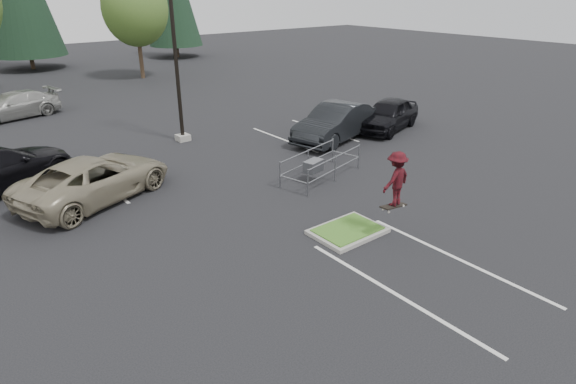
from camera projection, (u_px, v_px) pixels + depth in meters
ground at (348, 233)px, 15.02m from camera, size 120.00×120.00×0.00m
grass_median at (348, 231)px, 14.99m from camera, size 2.20×1.60×0.16m
stall_lines at (212, 185)px, 18.57m from camera, size 22.62×17.60×0.01m
light_pole at (175, 45)px, 22.11m from camera, size 0.70×0.60×10.12m
decid_c at (135, 10)px, 37.77m from camera, size 5.12×5.12×8.38m
cart_corral at (315, 165)px, 18.75m from camera, size 3.94×2.20×1.06m
skateboarder at (396, 179)px, 14.04m from camera, size 1.12×0.72×1.81m
car_l_tan at (94, 179)px, 17.04m from camera, size 6.22×4.48×1.57m
car_r_charc at (336, 122)px, 23.68m from camera, size 5.69×3.22×1.77m
car_r_black at (388, 114)px, 25.44m from camera, size 5.16×3.26×1.64m
car_far_silver at (15, 105)px, 27.66m from camera, size 5.41×3.07×1.48m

